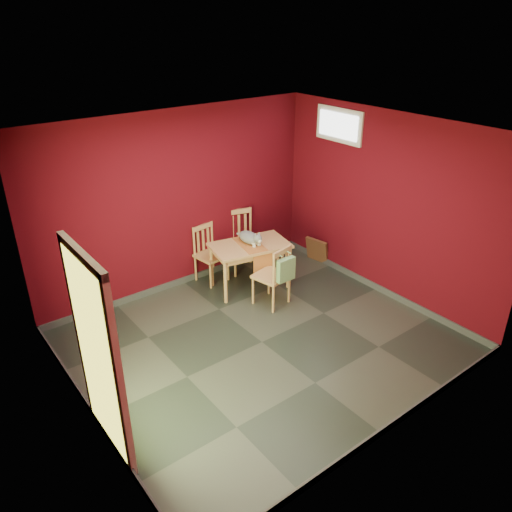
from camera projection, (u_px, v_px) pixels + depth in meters
ground at (262, 342)px, 6.49m from camera, size 4.50×4.50×0.00m
room_shell at (262, 339)px, 6.47m from camera, size 4.50×4.50×4.50m
doorway at (96, 351)px, 4.49m from camera, size 0.06×1.01×2.13m
window at (339, 125)px, 7.38m from camera, size 0.05×0.90×0.50m
outlet_plate at (263, 240)px, 8.65m from camera, size 0.08×0.02×0.12m
dining_table at (250, 250)px, 7.52m from camera, size 1.27×0.90×0.72m
table_runner at (254, 250)px, 7.43m from camera, size 0.43×0.70×0.33m
chair_far_left at (209, 253)px, 7.81m from camera, size 0.48×0.48×0.91m
chair_far_right at (242, 240)px, 8.13m from camera, size 0.59×0.59×1.00m
chair_near at (274, 275)px, 7.13m from camera, size 0.52×0.52×0.94m
tote_bag at (286, 269)px, 6.92m from camera, size 0.28×0.18×0.40m
cat at (249, 235)px, 7.48m from camera, size 0.48×0.54×0.24m
picture_frame at (317, 250)px, 8.49m from camera, size 0.21×0.43×0.42m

